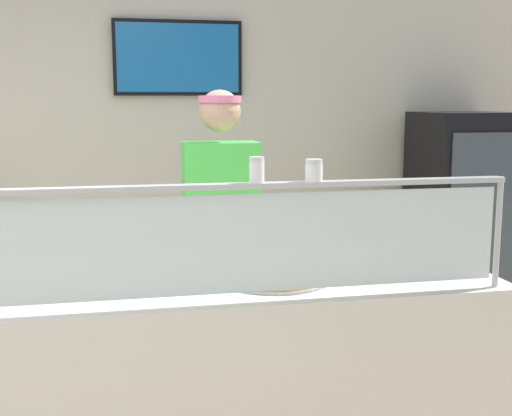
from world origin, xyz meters
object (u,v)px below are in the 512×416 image
(parmesan_shaker, at_px, (257,171))
(pepper_flake_shaker, at_px, (314,172))
(pizza_server, at_px, (265,273))
(worker_figure, at_px, (222,238))
(pizza_tray, at_px, (275,276))
(drink_fridge, at_px, (461,223))

(parmesan_shaker, relative_size, pepper_flake_shaker, 1.16)
(pizza_server, height_order, parmesan_shaker, parmesan_shaker)
(pizza_server, bearing_deg, worker_figure, 99.05)
(pizza_server, height_order, worker_figure, worker_figure)
(pizza_server, distance_m, pepper_flake_shaker, 0.54)
(parmesan_shaker, distance_m, worker_figure, 1.02)
(pizza_tray, height_order, drink_fridge, drink_fridge)
(pizza_tray, bearing_deg, pizza_server, -157.52)
(worker_figure, distance_m, drink_fridge, 2.24)
(parmesan_shaker, height_order, pepper_flake_shaker, parmesan_shaker)
(parmesan_shaker, height_order, worker_figure, worker_figure)
(worker_figure, height_order, drink_fridge, worker_figure)
(worker_figure, bearing_deg, pepper_flake_shaker, -77.29)
(parmesan_shaker, bearing_deg, pizza_server, 70.85)
(pizza_tray, relative_size, pizza_server, 1.71)
(pepper_flake_shaker, relative_size, worker_figure, 0.05)
(pepper_flake_shaker, relative_size, drink_fridge, 0.05)
(worker_figure, bearing_deg, pizza_tray, -78.40)
(pizza_tray, xyz_separation_m, pizza_server, (-0.05, -0.02, 0.02))
(pepper_flake_shaker, bearing_deg, parmesan_shaker, 180.00)
(pizza_tray, relative_size, drink_fridge, 0.29)
(pizza_tray, bearing_deg, pepper_flake_shaker, -74.89)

